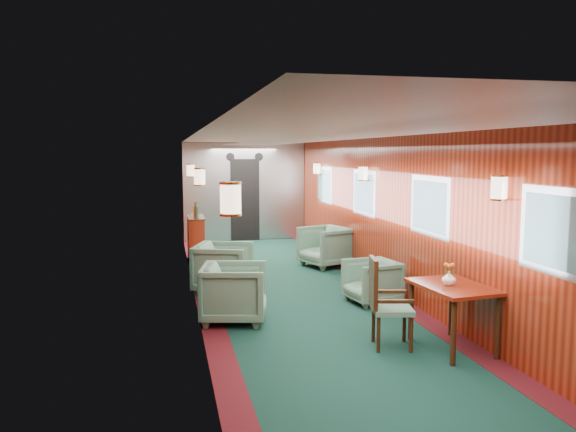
# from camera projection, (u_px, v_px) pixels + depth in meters

# --- Properties ---
(room) EXTENTS (12.00, 12.10, 2.40)m
(room) POSITION_uv_depth(u_px,v_px,m) (301.00, 189.00, 7.99)
(room) COLOR #0D3026
(room) RESTS_ON ground
(bulkhead) EXTENTS (2.98, 0.17, 2.39)m
(bulkhead) POSITION_uv_depth(u_px,v_px,m) (245.00, 192.00, 13.78)
(bulkhead) COLOR #AAADB1
(bulkhead) RESTS_ON ground
(windows_right) EXTENTS (0.02, 8.60, 0.80)m
(windows_right) POSITION_uv_depth(u_px,v_px,m) (392.00, 199.00, 8.57)
(windows_right) COLOR #B2B5B9
(windows_right) RESTS_ON ground
(wall_sconces) EXTENTS (2.97, 7.97, 0.25)m
(wall_sconces) POSITION_uv_depth(u_px,v_px,m) (292.00, 176.00, 8.52)
(wall_sconces) COLOR #F8E2C1
(wall_sconces) RESTS_ON ground
(dining_table) EXTENTS (0.77, 1.03, 0.72)m
(dining_table) POSITION_uv_depth(u_px,v_px,m) (453.00, 295.00, 6.10)
(dining_table) COLOR maroon
(dining_table) RESTS_ON ground
(side_chair) EXTENTS (0.53, 0.55, 1.00)m
(side_chair) POSITION_uv_depth(u_px,v_px,m) (384.00, 299.00, 6.18)
(side_chair) COLOR #204C3E
(side_chair) RESTS_ON ground
(credenza) EXTENTS (0.32, 1.02, 1.19)m
(credenza) POSITION_uv_depth(u_px,v_px,m) (196.00, 239.00, 11.02)
(credenza) COLOR maroon
(credenza) RESTS_ON ground
(flower_vase) EXTENTS (0.18, 0.18, 0.15)m
(flower_vase) POSITION_uv_depth(u_px,v_px,m) (449.00, 278.00, 6.07)
(flower_vase) COLOR white
(flower_vase) RESTS_ON dining_table
(armchair_left_near) EXTENTS (0.96, 0.95, 0.74)m
(armchair_left_near) POSITION_uv_depth(u_px,v_px,m) (234.00, 293.00, 7.16)
(armchair_left_near) COLOR #204C3E
(armchair_left_near) RESTS_ON ground
(armchair_left_far) EXTENTS (1.06, 1.05, 0.77)m
(armchair_left_far) POSITION_uv_depth(u_px,v_px,m) (223.00, 268.00, 8.67)
(armchair_left_far) COLOR #204C3E
(armchair_left_far) RESTS_ON ground
(armchair_right_near) EXTENTS (0.79, 0.77, 0.62)m
(armchair_right_near) POSITION_uv_depth(u_px,v_px,m) (372.00, 281.00, 8.05)
(armchair_right_near) COLOR #204C3E
(armchair_right_near) RESTS_ON ground
(armchair_right_far) EXTENTS (1.07, 1.06, 0.76)m
(armchair_right_far) POSITION_uv_depth(u_px,v_px,m) (326.00, 246.00, 10.63)
(armchair_right_far) COLOR #204C3E
(armchair_right_far) RESTS_ON ground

